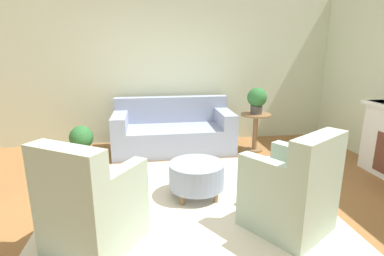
% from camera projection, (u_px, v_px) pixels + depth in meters
% --- Properties ---
extents(ground_plane, '(16.00, 16.00, 0.00)m').
position_uv_depth(ground_plane, '(186.00, 201.00, 3.58)').
color(ground_plane, '#996638').
extents(wall_back, '(8.93, 0.12, 2.80)m').
position_uv_depth(wall_back, '(169.00, 69.00, 5.64)').
color(wall_back, beige).
rests_on(wall_back, ground_plane).
extents(rug, '(3.15, 2.59, 0.01)m').
position_uv_depth(rug, '(186.00, 200.00, 3.58)').
color(rug, beige).
rests_on(rug, ground_plane).
extents(couch, '(2.05, 0.96, 0.91)m').
position_uv_depth(couch, '(173.00, 132.00, 5.31)').
color(couch, '#8E99B2').
rests_on(couch, ground_plane).
extents(armchair_left, '(0.98, 0.99, 1.02)m').
position_uv_depth(armchair_left, '(90.00, 207.00, 2.64)').
color(armchair_left, '#9EB29E').
rests_on(armchair_left, rug).
extents(armchair_right, '(0.98, 0.99, 1.02)m').
position_uv_depth(armchair_right, '(293.00, 192.00, 2.91)').
color(armchair_right, '#9EB29E').
rests_on(armchair_right, rug).
extents(ottoman_table, '(0.67, 0.67, 0.42)m').
position_uv_depth(ottoman_table, '(197.00, 175.00, 3.62)').
color(ottoman_table, '#8E99B2').
rests_on(ottoman_table, rug).
extents(side_table, '(0.52, 0.52, 0.67)m').
position_uv_depth(side_table, '(255.00, 126.00, 5.23)').
color(side_table, olive).
rests_on(side_table, ground_plane).
extents(potted_plant_on_side_table, '(0.33, 0.33, 0.45)m').
position_uv_depth(potted_plant_on_side_table, '(257.00, 99.00, 5.11)').
color(potted_plant_on_side_table, '#4C4742').
rests_on(potted_plant_on_side_table, side_table).
extents(potted_plant_floor, '(0.38, 0.38, 0.55)m').
position_uv_depth(potted_plant_floor, '(82.00, 140.00, 4.89)').
color(potted_plant_floor, '#4C4742').
rests_on(potted_plant_floor, ground_plane).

